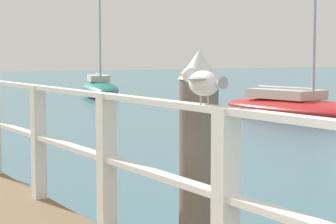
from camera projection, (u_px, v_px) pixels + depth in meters
dock_piling_near at (198, 188)px, 4.37m from camera, size 0.29×0.29×1.97m
seagull_foreground at (203, 82)px, 3.60m from camera, size 0.19×0.48×0.21m
boat_0 at (303, 106)px, 19.38m from camera, size 2.96×6.88×9.20m
boat_2 at (100, 88)px, 29.48m from camera, size 3.37×5.79×6.59m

